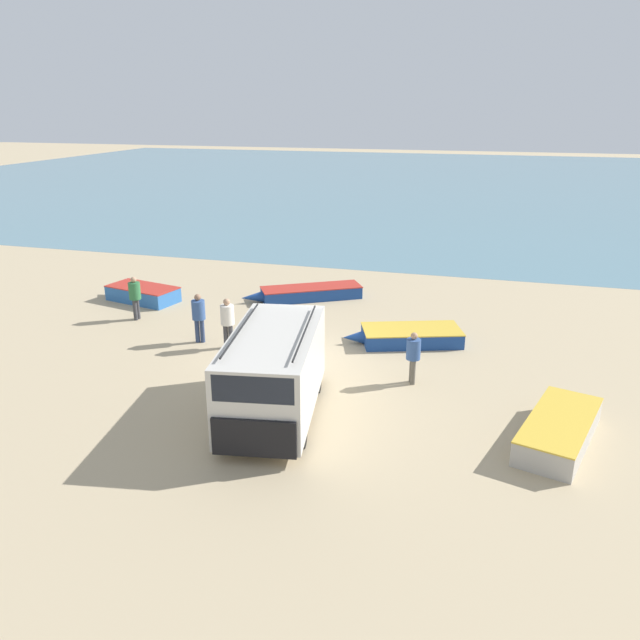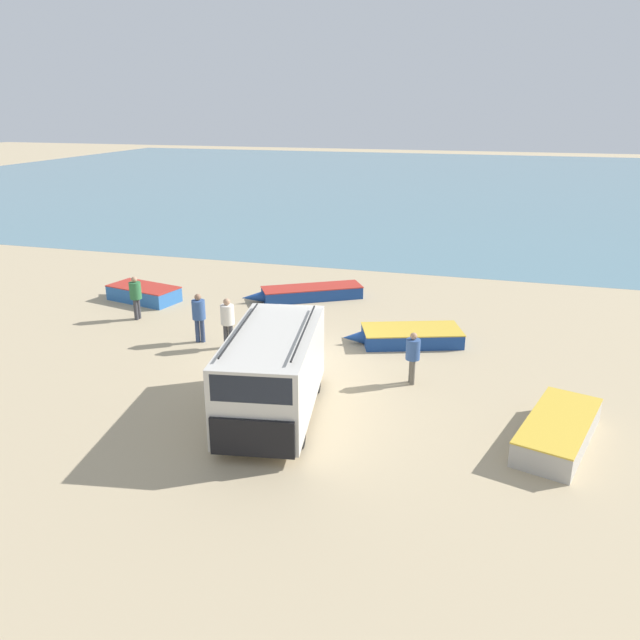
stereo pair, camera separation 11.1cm
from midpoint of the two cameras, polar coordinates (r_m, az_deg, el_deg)
name	(u,v)px [view 1 (the left image)]	position (r m, az deg, el deg)	size (l,w,h in m)	color
ground_plane	(296,358)	(20.93, -2.36, -3.53)	(200.00, 200.00, 0.00)	tan
sea_water	(441,181)	(71.06, 10.97, 12.33)	(120.00, 80.00, 0.01)	slate
parked_van	(274,372)	(16.74, -4.44, -4.73)	(2.95, 5.44, 2.52)	beige
fishing_rowboat_0	(560,428)	(17.08, 20.95, -9.17)	(2.40, 4.46, 0.67)	#ADA89E
fishing_rowboat_1	(408,336)	(22.38, 7.94, -1.43)	(4.29, 2.67, 0.54)	navy
fishing_rowboat_2	(141,293)	(28.06, -16.19, 2.37)	(3.85, 2.10, 0.65)	#2D66AD
fishing_rowboat_3	(307,293)	(27.20, -1.28, 2.50)	(4.98, 3.40, 0.54)	navy
fisherman_0	(199,314)	(22.39, -11.18, 0.57)	(0.47, 0.47, 1.79)	navy
fisherman_1	(135,294)	(25.41, -16.69, 2.27)	(0.46, 0.46, 1.74)	#38383D
fisherman_2	(413,353)	(18.95, 8.36, -3.02)	(0.43, 0.43, 1.64)	#5B564C
fisherman_3	(227,319)	(21.69, -8.60, 0.12)	(0.47, 0.47, 1.79)	#38383D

